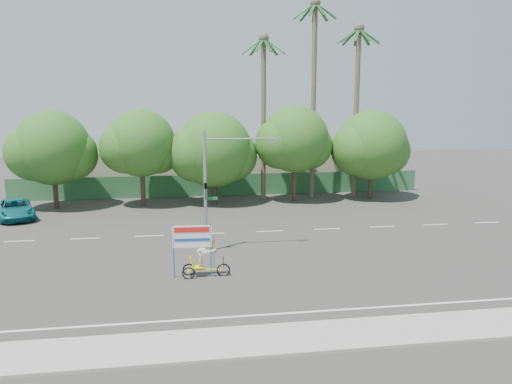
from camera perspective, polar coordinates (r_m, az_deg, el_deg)
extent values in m
plane|color=#33302D|center=(25.93, 0.41, -9.13)|extent=(120.00, 120.00, 0.00)
cube|color=gray|center=(19.11, 4.16, -16.33)|extent=(50.00, 2.40, 0.12)
cube|color=#336B3D|center=(46.44, -3.84, 0.80)|extent=(38.00, 0.08, 2.00)
cube|color=#BBB395|center=(50.94, -15.59, 2.42)|extent=(12.00, 8.00, 4.00)
cube|color=#BBB395|center=(51.99, 4.54, 2.70)|extent=(14.00, 8.00, 3.60)
cylinder|color=#473828|center=(43.87, -21.97, 0.52)|extent=(0.40, 0.40, 3.52)
sphere|color=#1C4C16|center=(43.48, -22.25, 4.68)|extent=(6.00, 6.00, 6.00)
sphere|color=#1C4C16|center=(43.53, -20.38, 4.07)|extent=(4.32, 4.32, 4.32)
sphere|color=#1C4C16|center=(43.60, -24.02, 4.15)|extent=(4.56, 4.56, 4.56)
cylinder|color=#473828|center=(42.79, -12.82, 0.94)|extent=(0.40, 0.40, 3.74)
sphere|color=#1C4C16|center=(42.38, -13.00, 5.48)|extent=(5.60, 5.60, 5.60)
sphere|color=#1C4C16|center=(42.66, -11.25, 4.77)|extent=(4.03, 4.03, 4.03)
sphere|color=#1C4C16|center=(42.27, -14.71, 4.93)|extent=(4.26, 4.26, 4.26)
cylinder|color=#473828|center=(42.81, -4.77, 0.87)|extent=(0.40, 0.40, 3.30)
sphere|color=#1C4C16|center=(42.43, -4.83, 4.87)|extent=(6.40, 6.40, 6.40)
sphere|color=#1C4C16|center=(42.90, -2.93, 4.24)|extent=(4.61, 4.61, 4.61)
sphere|color=#1C4C16|center=(42.13, -6.76, 4.39)|extent=(4.86, 4.86, 4.86)
cylinder|color=#473828|center=(43.80, 4.40, 1.46)|extent=(0.40, 0.40, 3.87)
sphere|color=#1C4C16|center=(43.41, 4.46, 6.06)|extent=(5.80, 5.80, 5.80)
sphere|color=#1C4C16|center=(44.06, 6.02, 5.29)|extent=(4.18, 4.18, 4.18)
sphere|color=#1C4C16|center=(42.91, 2.83, 5.56)|extent=(4.41, 4.41, 4.41)
cylinder|color=#473828|center=(45.93, 12.93, 1.36)|extent=(0.40, 0.40, 3.43)
sphere|color=#1C4C16|center=(45.57, 13.09, 5.24)|extent=(6.20, 6.20, 6.20)
sphere|color=#1C4C16|center=(46.43, 14.53, 4.59)|extent=(4.46, 4.46, 4.46)
sphere|color=#1C4C16|center=(44.86, 11.53, 4.83)|extent=(4.71, 4.71, 4.71)
cylinder|color=#70604C|center=(45.24, 6.58, 10.05)|extent=(0.44, 0.44, 17.00)
sphere|color=#70604C|center=(46.01, 6.81, 20.70)|extent=(0.90, 0.90, 0.90)
cube|color=#1C4C21|center=(46.15, 7.99, 19.81)|extent=(1.91, 0.28, 1.36)
cube|color=#1C4C21|center=(46.66, 7.49, 19.71)|extent=(1.65, 1.44, 1.36)
cube|color=#1C4C21|center=(46.82, 6.67, 19.70)|extent=(0.61, 1.93, 1.36)
cube|color=#1C4C21|center=(46.56, 5.91, 19.76)|extent=(1.20, 1.80, 1.36)
cube|color=#1C4C21|center=(45.98, 5.55, 19.89)|extent=(1.89, 0.92, 1.36)
cube|color=#1C4C21|center=(45.37, 5.76, 20.02)|extent=(1.89, 0.92, 1.36)
cube|color=#1C4C21|center=(45.00, 6.47, 20.09)|extent=(1.20, 1.80, 1.36)
cube|color=#1C4C21|center=(45.06, 7.34, 20.06)|extent=(0.61, 1.93, 1.36)
cube|color=#1C4C21|center=(45.52, 7.94, 19.94)|extent=(1.65, 1.44, 1.36)
cylinder|color=#70604C|center=(46.47, 11.37, 8.69)|extent=(0.44, 0.44, 15.00)
sphere|color=#70604C|center=(46.89, 11.71, 17.89)|extent=(0.90, 0.90, 0.90)
cube|color=#1C4C21|center=(47.14, 12.80, 17.00)|extent=(1.91, 0.28, 1.36)
cube|color=#1C4C21|center=(47.62, 12.26, 16.95)|extent=(1.65, 1.44, 1.36)
cube|color=#1C4C21|center=(47.73, 11.47, 16.96)|extent=(0.61, 1.93, 1.36)
cube|color=#1C4C21|center=(47.41, 10.76, 17.03)|extent=(1.20, 1.80, 1.36)
cube|color=#1C4C21|center=(46.82, 10.47, 17.13)|extent=(1.89, 0.92, 1.36)
cube|color=#1C4C21|center=(46.21, 10.75, 17.21)|extent=(1.89, 0.92, 1.36)
cube|color=#1C4C21|center=(45.89, 11.47, 17.24)|extent=(1.20, 1.80, 1.36)
cube|color=#1C4C21|center=(46.00, 12.30, 17.19)|extent=(0.61, 1.93, 1.36)
cube|color=#1C4C21|center=(46.50, 12.82, 17.09)|extent=(1.65, 1.44, 1.36)
cylinder|color=#70604C|center=(44.30, 0.86, 8.17)|extent=(0.44, 0.44, 14.00)
sphere|color=#70604C|center=(44.60, 0.88, 17.20)|extent=(0.90, 0.90, 0.90)
cube|color=#1C4C21|center=(44.69, 2.12, 16.33)|extent=(1.91, 0.28, 1.36)
cube|color=#1C4C21|center=(45.24, 1.69, 16.26)|extent=(1.65, 1.44, 1.36)
cube|color=#1C4C21|center=(45.46, 0.89, 16.23)|extent=(0.61, 1.93, 1.36)
cube|color=#1C4C21|center=(45.25, 0.09, 16.26)|extent=(1.20, 1.80, 1.36)
cube|color=#1C4C21|center=(44.70, -0.36, 16.33)|extent=(1.89, 0.92, 1.36)
cube|color=#1C4C21|center=(44.06, -0.23, 16.42)|extent=(1.89, 0.92, 1.36)
cube|color=#1C4C21|center=(43.64, 0.43, 16.48)|extent=(1.20, 1.80, 1.36)
cube|color=#1C4C21|center=(43.64, 1.32, 16.48)|extent=(0.61, 1.93, 1.36)
cube|color=#1C4C21|center=(44.05, 1.98, 16.42)|extent=(1.65, 1.44, 1.36)
cylinder|color=gray|center=(29.45, -5.69, -6.69)|extent=(1.10, 1.10, 0.10)
cylinder|color=gray|center=(28.64, -5.81, -0.07)|extent=(0.18, 0.18, 7.00)
cylinder|color=gray|center=(28.42, -1.87, 6.10)|extent=(4.00, 0.10, 0.10)
cube|color=gray|center=(28.72, 1.91, 5.94)|extent=(0.55, 0.20, 0.12)
imported|color=black|center=(28.40, -5.79, 0.05)|extent=(0.16, 0.20, 1.00)
cube|color=#14662D|center=(28.72, -5.10, -0.74)|extent=(0.70, 0.04, 0.18)
torus|color=black|center=(25.33, -3.76, -8.90)|extent=(0.69, 0.12, 0.69)
torus|color=black|center=(25.62, -7.67, -8.79)|extent=(0.64, 0.11, 0.64)
torus|color=black|center=(25.09, -7.72, -9.21)|extent=(0.64, 0.11, 0.64)
cube|color=yellow|center=(25.31, -5.73, -8.80)|extent=(1.72, 0.16, 0.06)
cube|color=yellow|center=(25.35, -7.70, -8.96)|extent=(0.10, 0.61, 0.05)
cube|color=yellow|center=(25.27, -6.66, -8.51)|extent=(0.53, 0.45, 0.06)
cube|color=yellow|center=(25.19, -7.31, -7.91)|extent=(0.25, 0.44, 0.55)
cylinder|color=black|center=(25.20, -3.77, -8.03)|extent=(0.03, 0.03, 0.56)
cube|color=black|center=(25.12, -3.77, -7.44)|extent=(0.07, 0.46, 0.04)
imported|color=#CCB284|center=(25.14, -6.33, -7.68)|extent=(0.29, 0.41, 1.09)
cylinder|color=#184AB7|center=(25.06, -9.39, -6.67)|extent=(0.06, 0.06, 2.74)
cylinder|color=#184AB7|center=(25.00, -5.19, -6.62)|extent=(0.06, 0.06, 2.74)
cube|color=white|center=(24.82, -7.33, -5.08)|extent=(1.92, 0.16, 1.11)
cube|color=red|center=(24.69, -7.35, -4.31)|extent=(1.72, 0.12, 0.26)
cube|color=#184AB7|center=(24.82, -7.32, -5.44)|extent=(1.72, 0.12, 0.14)
cylinder|color=black|center=(25.09, -4.83, -7.28)|extent=(0.02, 0.02, 2.13)
cube|color=red|center=(24.90, -5.67, -5.85)|extent=(0.90, 0.07, 0.66)
imported|color=#106470|center=(41.38, -25.81, -1.77)|extent=(4.12, 5.72, 1.45)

